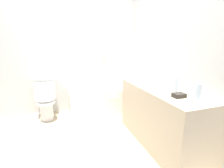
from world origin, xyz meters
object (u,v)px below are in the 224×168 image
at_px(sink_faucet, 174,85).
at_px(water_bottle_4, 198,94).
at_px(drinking_glass_0, 195,98).
at_px(bathtub, 104,99).
at_px(water_bottle_2, 146,76).
at_px(toilet, 46,101).
at_px(toilet_paper_roll, 36,117).
at_px(water_bottle_3, 141,75).
at_px(water_bottle_0, 142,73).
at_px(water_bottle_5, 150,78).
at_px(drinking_glass_1, 155,82).
at_px(amenity_basket, 179,95).
at_px(water_bottle_1, 176,84).
at_px(sink_basin, 164,86).

relative_size(sink_faucet, water_bottle_4, 0.63).
bearing_deg(drinking_glass_0, water_bottle_4, -125.09).
height_order(bathtub, water_bottle_4, bathtub).
bearing_deg(water_bottle_2, water_bottle_4, -92.82).
xyz_separation_m(toilet, toilet_paper_roll, (-0.20, 0.01, -0.30)).
height_order(water_bottle_3, toilet_paper_roll, water_bottle_3).
height_order(toilet, water_bottle_0, water_bottle_0).
bearing_deg(water_bottle_0, toilet, 153.46).
bearing_deg(water_bottle_0, bathtub, 120.39).
distance_m(toilet, water_bottle_5, 2.03).
distance_m(water_bottle_3, drinking_glass_1, 0.31).
distance_m(drinking_glass_1, amenity_basket, 0.62).
height_order(sink_faucet, water_bottle_1, water_bottle_1).
xyz_separation_m(sink_basin, water_bottle_1, (-0.02, -0.26, 0.08)).
distance_m(water_bottle_2, toilet_paper_roll, 2.24).
height_order(toilet, sink_faucet, sink_faucet).
height_order(bathtub, toilet_paper_roll, bathtub).
relative_size(water_bottle_4, amenity_basket, 1.73).
bearing_deg(drinking_glass_1, water_bottle_4, -95.15).
xyz_separation_m(sink_faucet, drinking_glass_1, (-0.16, 0.22, 0.01)).
bearing_deg(toilet, sink_faucet, 46.98).
xyz_separation_m(water_bottle_0, amenity_basket, (-0.07, -0.99, -0.10)).
height_order(water_bottle_5, toilet_paper_roll, water_bottle_5).
xyz_separation_m(drinking_glass_1, amenity_basket, (-0.09, -0.62, -0.01)).
bearing_deg(water_bottle_1, drinking_glass_0, -90.26).
distance_m(toilet, water_bottle_0, 1.93).
bearing_deg(water_bottle_5, water_bottle_2, 88.16).
xyz_separation_m(water_bottle_1, drinking_glass_0, (-0.00, -0.31, -0.08)).
relative_size(water_bottle_4, drinking_glass_0, 2.92).
bearing_deg(water_bottle_5, sink_faucet, -59.78).
bearing_deg(toilet, water_bottle_5, 51.16).
bearing_deg(water_bottle_3, water_bottle_0, 48.98).
relative_size(water_bottle_0, amenity_basket, 1.84).
xyz_separation_m(water_bottle_1, amenity_basket, (-0.06, -0.14, -0.09)).
bearing_deg(water_bottle_3, water_bottle_4, -89.32).
bearing_deg(water_bottle_1, bathtub, 105.39).
bearing_deg(toilet, water_bottle_3, 54.65).
xyz_separation_m(water_bottle_5, drinking_glass_0, (-0.00, -0.90, -0.04)).
distance_m(water_bottle_0, water_bottle_3, 0.12).
height_order(water_bottle_0, drinking_glass_0, water_bottle_0).
bearing_deg(sink_faucet, sink_basin, 180.00).
bearing_deg(water_bottle_5, water_bottle_1, -90.05).
height_order(water_bottle_2, water_bottle_4, water_bottle_4).
distance_m(water_bottle_0, water_bottle_5, 0.26).
bearing_deg(sink_faucet, drinking_glass_1, 127.08).
height_order(water_bottle_0, drinking_glass_1, water_bottle_0).
xyz_separation_m(water_bottle_4, amenity_basket, (-0.01, 0.24, -0.09)).
xyz_separation_m(bathtub, drinking_glass_1, (0.48, -1.16, 0.59)).
relative_size(toilet, water_bottle_0, 2.71).
bearing_deg(water_bottle_4, water_bottle_0, 87.16).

